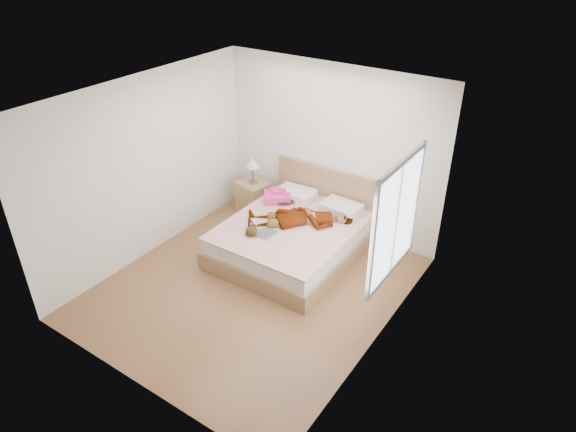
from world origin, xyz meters
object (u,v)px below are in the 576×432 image
object	(u,v)px
phone	(288,190)
plush_toy	(252,230)
coffee_mug	(279,223)
nightstand	(254,196)
towel	(277,195)
bed	(295,236)
woman	(301,215)
magazine	(262,232)

from	to	relation	value
phone	plush_toy	size ratio (longest dim) A/B	0.39
coffee_mug	nightstand	world-z (taller)	nightstand
towel	bed	bearing A→B (deg)	-33.37
woman	phone	bearing A→B (deg)	-164.15
towel	woman	bearing A→B (deg)	-26.80
plush_toy	coffee_mug	bearing A→B (deg)	65.25
woman	towel	bearing A→B (deg)	-152.29
phone	woman	bearing A→B (deg)	-74.15
plush_toy	nightstand	bearing A→B (deg)	126.49
woman	magazine	xyz separation A→B (m)	(-0.30, -0.55, -0.10)
towel	coffee_mug	size ratio (longest dim) A/B	4.51
woman	nightstand	bearing A→B (deg)	-147.28
bed	towel	xyz separation A→B (m)	(-0.59, 0.39, 0.32)
magazine	nightstand	distance (m)	1.42
woman	coffee_mug	bearing A→B (deg)	-70.24
towel	nightstand	world-z (taller)	nightstand
bed	woman	bearing A→B (deg)	42.81
nightstand	coffee_mug	bearing A→B (deg)	-36.22
towel	coffee_mug	world-z (taller)	towel
nightstand	plush_toy	bearing A→B (deg)	-53.51
woman	towel	world-z (taller)	woman
phone	coffee_mug	xyz separation A→B (m)	(0.31, -0.68, -0.15)
nightstand	bed	bearing A→B (deg)	-25.21
phone	coffee_mug	distance (m)	0.76
woman	nightstand	world-z (taller)	nightstand
magazine	plush_toy	bearing A→B (deg)	-120.71
towel	magazine	bearing A→B (deg)	-67.94
towel	nightstand	bearing A→B (deg)	164.20
plush_toy	nightstand	xyz separation A→B (m)	(-0.87, 1.18, -0.24)
bed	plush_toy	size ratio (longest dim) A/B	7.91
woman	towel	size ratio (longest dim) A/B	3.00
woman	nightstand	xyz separation A→B (m)	(-1.25, 0.50, -0.28)
plush_toy	nightstand	distance (m)	1.48
magazine	phone	bearing A→B (deg)	101.95
bed	phone	bearing A→B (deg)	133.57
woman	coffee_mug	distance (m)	0.34
woman	bed	xyz separation A→B (m)	(-0.06, -0.06, -0.34)
phone	plush_toy	bearing A→B (deg)	-118.98
plush_toy	woman	bearing A→B (deg)	60.95
phone	bed	distance (m)	0.77
phone	bed	size ratio (longest dim) A/B	0.05
woman	bed	size ratio (longest dim) A/B	0.74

